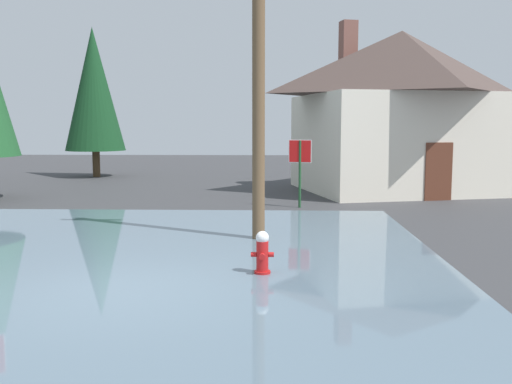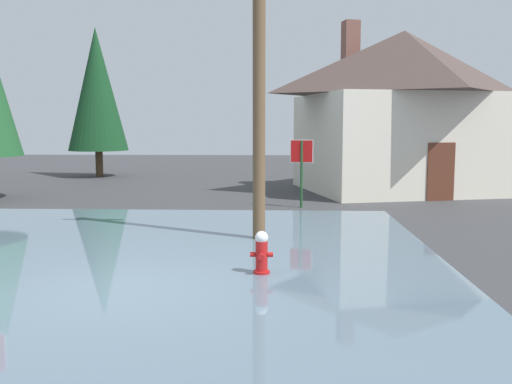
# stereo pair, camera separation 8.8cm
# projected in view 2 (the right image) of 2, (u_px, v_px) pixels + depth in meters

# --- Properties ---
(ground_plane) EXTENTS (80.00, 80.00, 0.10)m
(ground_plane) POSITION_uv_depth(u_px,v_px,m) (123.00, 296.00, 8.86)
(ground_plane) COLOR #38383A
(flood_puddle) EXTENTS (12.88, 12.15, 0.05)m
(flood_puddle) POSITION_uv_depth(u_px,v_px,m) (111.00, 257.00, 11.13)
(flood_puddle) COLOR slate
(flood_puddle) RESTS_ON ground
(lane_stop_bar) EXTENTS (4.32, 0.61, 0.01)m
(lane_stop_bar) POSITION_uv_depth(u_px,v_px,m) (128.00, 330.00, 7.26)
(lane_stop_bar) COLOR silver
(lane_stop_bar) RESTS_ON ground
(fire_hydrant) EXTENTS (0.40, 0.34, 0.79)m
(fire_hydrant) POSITION_uv_depth(u_px,v_px,m) (262.00, 254.00, 9.79)
(fire_hydrant) COLOR red
(fire_hydrant) RESTS_ON ground
(utility_pole) EXTENTS (1.60, 0.28, 7.70)m
(utility_pole) POSITION_uv_depth(u_px,v_px,m) (259.00, 59.00, 12.38)
(utility_pole) COLOR brown
(utility_pole) RESTS_ON ground
(stop_sign_far) EXTENTS (0.71, 0.16, 2.14)m
(stop_sign_far) POSITION_uv_depth(u_px,v_px,m) (302.00, 159.00, 17.78)
(stop_sign_far) COLOR #1E4C28
(stop_sign_far) RESTS_ON ground
(house) EXTENTS (9.05, 8.22, 6.69)m
(house) POSITION_uv_depth(u_px,v_px,m) (402.00, 109.00, 22.17)
(house) COLOR silver
(house) RESTS_ON ground
(pine_tree_short_left) EXTENTS (2.94, 2.94, 7.35)m
(pine_tree_short_left) POSITION_uv_depth(u_px,v_px,m) (97.00, 90.00, 28.07)
(pine_tree_short_left) COLOR #4C3823
(pine_tree_short_left) RESTS_ON ground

